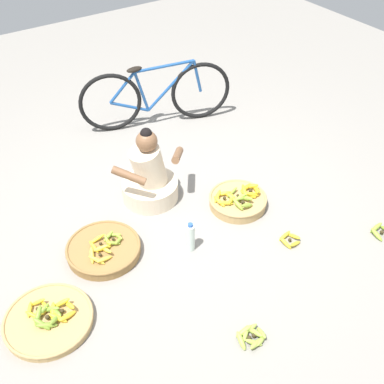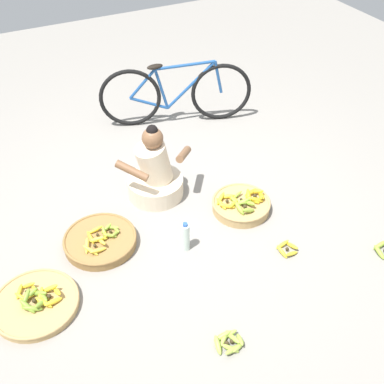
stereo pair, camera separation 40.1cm
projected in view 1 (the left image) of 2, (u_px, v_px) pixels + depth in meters
name	position (u px, v px, depth m)	size (l,w,h in m)	color
ground_plane	(180.00, 209.00, 4.37)	(10.00, 10.00, 0.00)	gray
vendor_woman_front	(149.00, 177.00, 4.34)	(0.76, 0.52, 0.76)	beige
bicycle_leaning	(156.00, 96.00, 5.27)	(1.63, 0.59, 0.73)	black
banana_basket_near_bicycle	(49.00, 319.00, 3.41)	(0.64, 0.64, 0.14)	tan
banana_basket_back_center	(104.00, 249.00, 3.92)	(0.62, 0.62, 0.15)	olive
banana_basket_mid_right	(238.00, 200.00, 4.37)	(0.53, 0.53, 0.17)	tan
loose_bananas_front_right	(290.00, 240.00, 4.04)	(0.18, 0.16, 0.08)	yellow
loose_bananas_mid_left	(382.00, 232.00, 4.10)	(0.18, 0.18, 0.08)	#8CAD38
loose_bananas_near_vendor	(252.00, 336.00, 3.32)	(0.23, 0.20, 0.08)	#9EB747
water_bottle	(190.00, 237.00, 3.91)	(0.07, 0.07, 0.29)	silver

